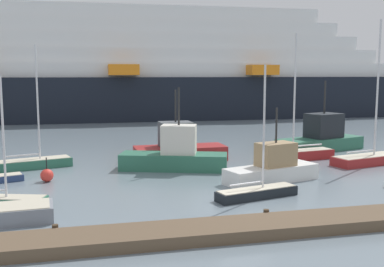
# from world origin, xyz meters

# --- Properties ---
(ground_plane) EXTENTS (600.00, 600.00, 0.00)m
(ground_plane) POSITION_xyz_m (0.00, 0.00, 0.00)
(ground_plane) COLOR slate
(dock_pier) EXTENTS (21.63, 2.30, 0.57)m
(dock_pier) POSITION_xyz_m (0.00, -3.99, 0.24)
(dock_pier) COLOR brown
(dock_pier) RESTS_ON ground_plane
(sailboat_2) EXTENTS (4.59, 2.07, 6.77)m
(sailboat_2) POSITION_xyz_m (1.05, 0.91, 0.36)
(sailboat_2) COLOR black
(sailboat_2) RESTS_ON ground_plane
(sailboat_3) EXTENTS (5.94, 2.91, 9.97)m
(sailboat_3) POSITION_xyz_m (11.96, 7.45, 0.46)
(sailboat_3) COLOR maroon
(sailboat_3) RESTS_ON ground_plane
(sailboat_4) EXTENTS (4.58, 2.33, 6.24)m
(sailboat_4) POSITION_xyz_m (-11.50, 2.41, 0.33)
(sailboat_4) COLOR #2D6B51
(sailboat_4) RESTS_ON ground_plane
(sailboat_5) EXTENTS (5.73, 2.16, 9.14)m
(sailboat_5) POSITION_xyz_m (7.81, 10.09, 0.49)
(sailboat_5) COLOR maroon
(sailboat_5) RESTS_ON ground_plane
(sailboat_6) EXTENTS (5.01, 2.73, 8.20)m
(sailboat_6) POSITION_xyz_m (-10.75, 11.40, 0.41)
(sailboat_6) COLOR #2D6B51
(sailboat_6) RESTS_ON ground_plane
(fishing_boat_0) EXTENTS (7.29, 4.16, 5.42)m
(fishing_boat_0) POSITION_xyz_m (-1.64, 8.77, 0.99)
(fishing_boat_0) COLOR #2D6B51
(fishing_boat_0) RESTS_ON ground_plane
(fishing_boat_1) EXTENTS (6.68, 2.55, 5.14)m
(fishing_boat_1) POSITION_xyz_m (-0.74, 11.99, 0.97)
(fishing_boat_1) COLOR maroon
(fishing_boat_1) RESTS_ON ground_plane
(fishing_boat_2) EXTENTS (8.08, 4.77, 5.72)m
(fishing_boat_2) POSITION_xyz_m (11.61, 13.61, 1.05)
(fishing_boat_2) COLOR #2D6B51
(fishing_boat_2) RESTS_ON ground_plane
(fishing_boat_3) EXTENTS (6.11, 3.34, 4.34)m
(fishing_boat_3) POSITION_xyz_m (3.27, 4.12, 0.81)
(fishing_boat_3) COLOR white
(fishing_boat_3) RESTS_ON ground_plane
(channel_buoy_0) EXTENTS (0.76, 0.76, 1.45)m
(channel_buoy_0) POSITION_xyz_m (-9.65, 7.12, 0.38)
(channel_buoy_0) COLOR red
(channel_buoy_0) RESTS_ON ground_plane
(cruise_ship) EXTENTS (105.98, 18.77, 20.60)m
(cruise_ship) POSITION_xyz_m (-11.52, 46.57, 6.63)
(cruise_ship) COLOR black
(cruise_ship) RESTS_ON ground_plane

